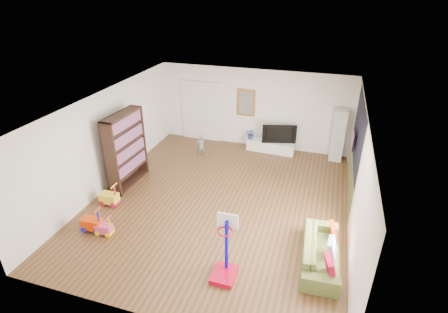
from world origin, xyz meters
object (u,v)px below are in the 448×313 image
(bookshelf, at_px, (126,150))
(sofa, at_px, (321,252))
(basketball_hoop, at_px, (224,250))
(media_console, at_px, (271,146))

(bookshelf, xyz_separation_m, sofa, (5.45, -1.63, -0.79))
(sofa, distance_m, basketball_hoop, 2.08)
(media_console, height_order, sofa, sofa)
(sofa, relative_size, basketball_hoop, 1.35)
(bookshelf, bearing_deg, sofa, -14.33)
(sofa, bearing_deg, basketball_hoop, 115.97)
(bookshelf, bearing_deg, media_console, 45.25)
(bookshelf, distance_m, sofa, 5.75)
(media_console, xyz_separation_m, sofa, (1.95, -4.89, 0.09))
(bookshelf, xyz_separation_m, basketball_hoop, (3.67, -2.62, -0.36))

